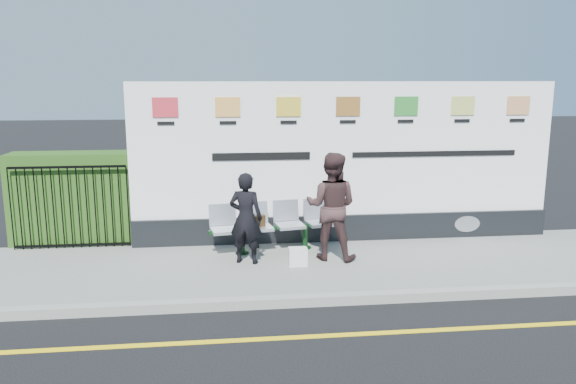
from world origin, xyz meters
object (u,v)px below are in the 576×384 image
object	(u,v)px
billboard	(346,173)
bench	(274,238)
woman_right	(331,206)
woman_left	(246,218)

from	to	relation	value
billboard	bench	size ratio (longest dim) A/B	3.57
bench	woman_right	size ratio (longest dim) A/B	1.22
billboard	woman_left	bearing A→B (deg)	-148.21
woman_left	billboard	bearing A→B (deg)	-130.17
bench	billboard	bearing A→B (deg)	13.16
billboard	woman_right	distance (m)	1.30
woman_right	billboard	bearing A→B (deg)	-92.11
woman_left	woman_right	xyz separation A→B (m)	(1.45, 0.07, 0.15)
woman_left	woman_right	size ratio (longest dim) A/B	0.84
billboard	woman_left	distance (m)	2.35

